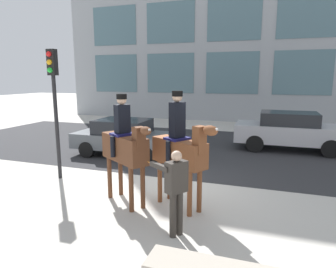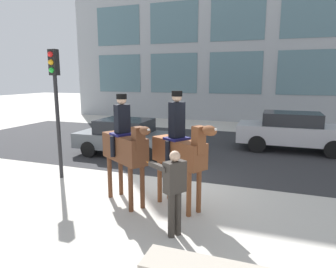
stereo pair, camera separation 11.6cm
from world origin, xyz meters
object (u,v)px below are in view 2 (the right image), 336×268
at_px(pedestrian_bystander, 174,186).
at_px(street_car_far_lane, 293,131).
at_px(mounted_horse_companion, 180,149).
at_px(street_car_near_lane, 127,137).
at_px(mounted_horse_lead, 125,146).
at_px(traffic_light, 56,93).

relative_size(pedestrian_bystander, street_car_far_lane, 0.38).
height_order(mounted_horse_companion, street_car_near_lane, mounted_horse_companion).
bearing_deg(street_car_near_lane, mounted_horse_lead, -62.89).
distance_m(pedestrian_bystander, street_car_near_lane, 6.34).
bearing_deg(mounted_horse_companion, traffic_light, -161.12).
distance_m(mounted_horse_lead, pedestrian_bystander, 1.94).
bearing_deg(traffic_light, mounted_horse_companion, -11.28).
xyz_separation_m(street_car_near_lane, street_car_far_lane, (6.11, 2.87, 0.11)).
bearing_deg(street_car_far_lane, mounted_horse_companion, -111.87).
distance_m(mounted_horse_lead, street_car_far_lane, 8.07).
bearing_deg(pedestrian_bystander, street_car_near_lane, -20.70).
distance_m(mounted_horse_companion, traffic_light, 4.23).
height_order(mounted_horse_lead, street_car_near_lane, mounted_horse_lead).
distance_m(mounted_horse_lead, traffic_light, 3.09).
relative_size(mounted_horse_lead, street_car_near_lane, 0.67).
bearing_deg(traffic_light, street_car_far_lane, 41.74).
bearing_deg(street_car_far_lane, pedestrian_bystander, -106.96).
height_order(mounted_horse_companion, traffic_light, traffic_light).
relative_size(mounted_horse_companion, traffic_light, 0.72).
relative_size(street_car_near_lane, street_car_far_lane, 0.88).
bearing_deg(street_car_near_lane, pedestrian_bystander, -54.66).
distance_m(street_car_far_lane, traffic_light, 9.17).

